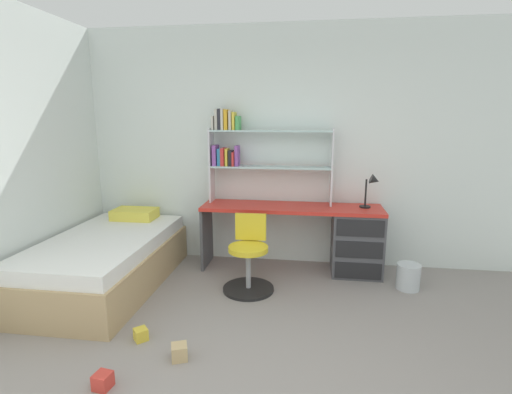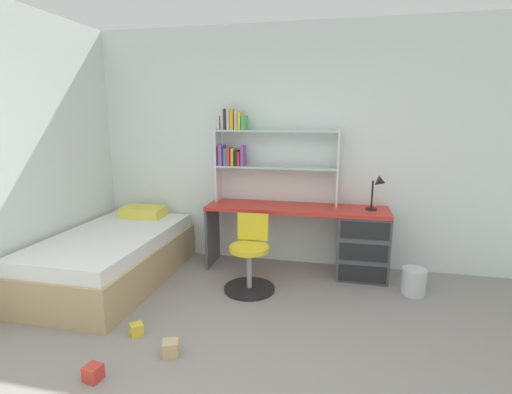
{
  "view_description": "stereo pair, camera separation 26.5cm",
  "coord_description": "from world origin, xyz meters",
  "px_view_note": "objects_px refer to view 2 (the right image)",
  "views": [
    {
      "loc": [
        0.26,
        -1.76,
        1.74
      ],
      "look_at": [
        -0.23,
        1.7,
        1.0
      ],
      "focal_mm": 26.76,
      "sensor_mm": 36.0,
      "label": 1
    },
    {
      "loc": [
        0.52,
        -1.71,
        1.74
      ],
      "look_at": [
        -0.23,
        1.7,
        1.0
      ],
      "focal_mm": 26.76,
      "sensor_mm": 36.0,
      "label": 2
    }
  ],
  "objects_px": {
    "waste_bin": "(414,281)",
    "toy_block_natural_2": "(171,348)",
    "bed_platform": "(113,257)",
    "bookshelf_hutch": "(256,148)",
    "toy_block_yellow_0": "(137,329)",
    "swivel_chair": "(250,261)",
    "desk_lamp": "(379,187)",
    "toy_block_red_1": "(93,373)",
    "desk": "(344,238)"
  },
  "relations": [
    {
      "from": "bookshelf_hutch",
      "to": "toy_block_red_1",
      "type": "xyz_separation_m",
      "value": [
        -0.61,
        -2.3,
        -1.34
      ]
    },
    {
      "from": "waste_bin",
      "to": "toy_block_yellow_0",
      "type": "xyz_separation_m",
      "value": [
        -2.32,
        -1.27,
        -0.08
      ]
    },
    {
      "from": "waste_bin",
      "to": "toy_block_yellow_0",
      "type": "bearing_deg",
      "value": -151.4
    },
    {
      "from": "bookshelf_hutch",
      "to": "bed_platform",
      "type": "bearing_deg",
      "value": -148.87
    },
    {
      "from": "swivel_chair",
      "to": "bookshelf_hutch",
      "type": "bearing_deg",
      "value": 98.03
    },
    {
      "from": "desk",
      "to": "bed_platform",
      "type": "bearing_deg",
      "value": -163.84
    },
    {
      "from": "bed_platform",
      "to": "waste_bin",
      "type": "bearing_deg",
      "value": 6.48
    },
    {
      "from": "swivel_chair",
      "to": "desk",
      "type": "bearing_deg",
      "value": 32.05
    },
    {
      "from": "swivel_chair",
      "to": "toy_block_yellow_0",
      "type": "distance_m",
      "value": 1.27
    },
    {
      "from": "desk",
      "to": "swivel_chair",
      "type": "xyz_separation_m",
      "value": [
        -0.93,
        -0.58,
        -0.12
      ]
    },
    {
      "from": "swivel_chair",
      "to": "toy_block_natural_2",
      "type": "xyz_separation_m",
      "value": [
        -0.32,
        -1.22,
        -0.24
      ]
    },
    {
      "from": "bookshelf_hutch",
      "to": "toy_block_yellow_0",
      "type": "distance_m",
      "value": 2.28
    },
    {
      "from": "toy_block_natural_2",
      "to": "desk",
      "type": "bearing_deg",
      "value": 55.27
    },
    {
      "from": "desk_lamp",
      "to": "swivel_chair",
      "type": "relative_size",
      "value": 0.5
    },
    {
      "from": "bookshelf_hutch",
      "to": "bed_platform",
      "type": "relative_size",
      "value": 0.73
    },
    {
      "from": "toy_block_red_1",
      "to": "toy_block_natural_2",
      "type": "height_order",
      "value": "toy_block_natural_2"
    },
    {
      "from": "desk",
      "to": "swivel_chair",
      "type": "height_order",
      "value": "swivel_chair"
    },
    {
      "from": "bed_platform",
      "to": "toy_block_yellow_0",
      "type": "xyz_separation_m",
      "value": [
        0.78,
        -0.91,
        -0.22
      ]
    },
    {
      "from": "bed_platform",
      "to": "toy_block_natural_2",
      "type": "distance_m",
      "value": 1.62
    },
    {
      "from": "bookshelf_hutch",
      "to": "toy_block_red_1",
      "type": "height_order",
      "value": "bookshelf_hutch"
    },
    {
      "from": "bookshelf_hutch",
      "to": "toy_block_red_1",
      "type": "bearing_deg",
      "value": -104.77
    },
    {
      "from": "bed_platform",
      "to": "toy_block_natural_2",
      "type": "relative_size",
      "value": 17.08
    },
    {
      "from": "bed_platform",
      "to": "bookshelf_hutch",
      "type": "bearing_deg",
      "value": 31.13
    },
    {
      "from": "bed_platform",
      "to": "waste_bin",
      "type": "xyz_separation_m",
      "value": [
        3.1,
        0.35,
        -0.13
      ]
    },
    {
      "from": "waste_bin",
      "to": "toy_block_natural_2",
      "type": "xyz_separation_m",
      "value": [
        -1.94,
        -1.46,
        -0.08
      ]
    },
    {
      "from": "swivel_chair",
      "to": "toy_block_red_1",
      "type": "height_order",
      "value": "swivel_chair"
    },
    {
      "from": "bookshelf_hutch",
      "to": "toy_block_yellow_0",
      "type": "height_order",
      "value": "bookshelf_hutch"
    },
    {
      "from": "bed_platform",
      "to": "waste_bin",
      "type": "distance_m",
      "value": 3.13
    },
    {
      "from": "toy_block_yellow_0",
      "to": "toy_block_red_1",
      "type": "xyz_separation_m",
      "value": [
        -0.01,
        -0.55,
        0.0
      ]
    },
    {
      "from": "desk",
      "to": "waste_bin",
      "type": "bearing_deg",
      "value": -26.91
    },
    {
      "from": "toy_block_red_1",
      "to": "toy_block_natural_2",
      "type": "distance_m",
      "value": 0.54
    },
    {
      "from": "swivel_chair",
      "to": "toy_block_yellow_0",
      "type": "relative_size",
      "value": 7.87
    },
    {
      "from": "toy_block_yellow_0",
      "to": "toy_block_red_1",
      "type": "height_order",
      "value": "toy_block_red_1"
    },
    {
      "from": "toy_block_yellow_0",
      "to": "desk",
      "type": "bearing_deg",
      "value": 44.61
    },
    {
      "from": "waste_bin",
      "to": "bed_platform",
      "type": "bearing_deg",
      "value": -173.52
    },
    {
      "from": "toy_block_yellow_0",
      "to": "toy_block_natural_2",
      "type": "bearing_deg",
      "value": -26.34
    },
    {
      "from": "desk",
      "to": "toy_block_yellow_0",
      "type": "height_order",
      "value": "desk"
    },
    {
      "from": "bookshelf_hutch",
      "to": "desk_lamp",
      "type": "distance_m",
      "value": 1.42
    },
    {
      "from": "desk_lamp",
      "to": "bed_platform",
      "type": "height_order",
      "value": "desk_lamp"
    },
    {
      "from": "toy_block_yellow_0",
      "to": "toy_block_natural_2",
      "type": "distance_m",
      "value": 0.43
    },
    {
      "from": "desk",
      "to": "bed_platform",
      "type": "distance_m",
      "value": 2.52
    },
    {
      "from": "desk",
      "to": "toy_block_natural_2",
      "type": "distance_m",
      "value": 2.22
    },
    {
      "from": "toy_block_red_1",
      "to": "toy_block_natural_2",
      "type": "relative_size",
      "value": 0.93
    },
    {
      "from": "bed_platform",
      "to": "toy_block_red_1",
      "type": "relative_size",
      "value": 18.36
    },
    {
      "from": "desk",
      "to": "toy_block_red_1",
      "type": "height_order",
      "value": "desk"
    },
    {
      "from": "bookshelf_hutch",
      "to": "waste_bin",
      "type": "relative_size",
      "value": 5.31
    },
    {
      "from": "waste_bin",
      "to": "toy_block_natural_2",
      "type": "bearing_deg",
      "value": -143.05
    },
    {
      "from": "desk_lamp",
      "to": "swivel_chair",
      "type": "bearing_deg",
      "value": -154.63
    },
    {
      "from": "desk_lamp",
      "to": "toy_block_yellow_0",
      "type": "distance_m",
      "value": 2.73
    },
    {
      "from": "desk",
      "to": "toy_block_red_1",
      "type": "bearing_deg",
      "value": -127.15
    }
  ]
}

